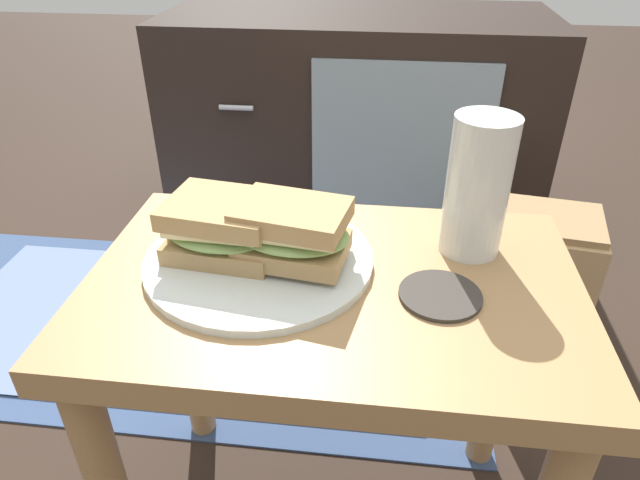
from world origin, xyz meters
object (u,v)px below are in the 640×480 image
at_px(sandwich_front, 224,227).
at_px(tv_cabinet, 355,126).
at_px(plate, 259,259).
at_px(coaster, 440,295).
at_px(sandwich_back, 292,232).
at_px(paper_bag, 533,291).
at_px(beer_glass, 477,190).

bearing_deg(sandwich_front, tv_cabinet, 83.84).
bearing_deg(plate, tv_cabinet, 86.42).
bearing_deg(sandwich_front, coaster, -10.93).
xyz_separation_m(plate, sandwich_back, (0.04, -0.01, 0.04)).
relative_size(sandwich_back, coaster, 1.58).
bearing_deg(sandwich_front, paper_bag, 38.29).
xyz_separation_m(plate, sandwich_front, (-0.04, 0.01, 0.04)).
height_order(tv_cabinet, beer_glass, beer_glass).
height_order(sandwich_back, paper_bag, sandwich_back).
relative_size(tv_cabinet, beer_glass, 5.72).
bearing_deg(paper_bag, sandwich_front, -141.71).
bearing_deg(tv_cabinet, sandwich_front, -96.16).
bearing_deg(paper_bag, tv_cabinet, 126.12).
xyz_separation_m(sandwich_front, sandwich_back, (0.08, -0.01, 0.01)).
height_order(sandwich_back, beer_glass, beer_glass).
relative_size(beer_glass, paper_bag, 0.50).
bearing_deg(paper_bag, beer_glass, -121.22).
xyz_separation_m(tv_cabinet, beer_glass, (0.19, -0.87, 0.25)).
height_order(sandwich_front, beer_glass, beer_glass).
bearing_deg(sandwich_back, plate, 171.53).
bearing_deg(paper_bag, sandwich_back, -135.56).
bearing_deg(tv_cabinet, beer_glass, -77.67).
relative_size(tv_cabinet, sandwich_back, 6.76).
relative_size(beer_glass, coaster, 1.87).
height_order(plate, coaster, plate).
relative_size(tv_cabinet, coaster, 10.70).
bearing_deg(plate, sandwich_front, 171.53).
distance_m(sandwich_front, coaster, 0.26).
xyz_separation_m(tv_cabinet, sandwich_front, (-0.10, -0.92, 0.21)).
relative_size(plate, beer_glass, 1.59).
bearing_deg(sandwich_front, beer_glass, 10.81).
distance_m(sandwich_back, coaster, 0.18).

